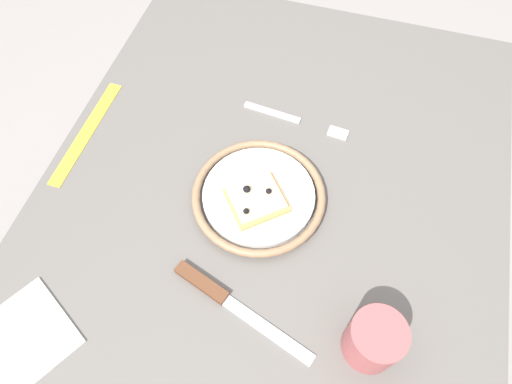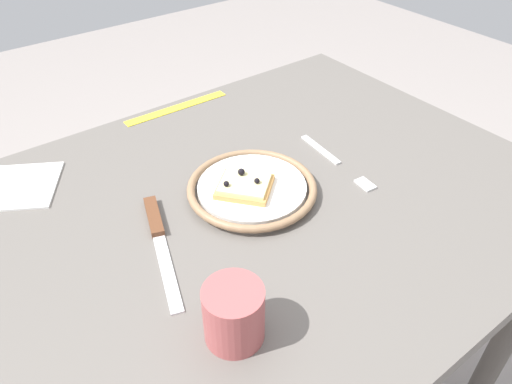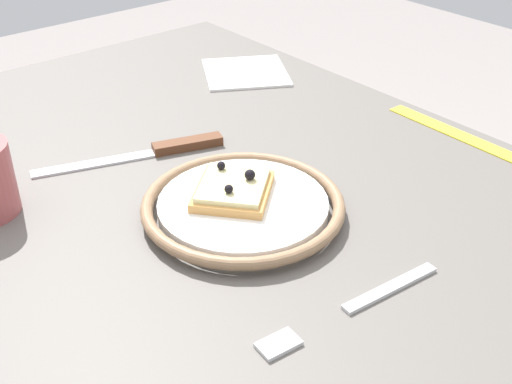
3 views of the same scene
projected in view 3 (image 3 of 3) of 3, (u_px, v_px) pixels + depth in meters
dining_table at (215, 278)px, 0.78m from camera, size 1.08×0.77×0.76m
plate at (243, 206)px, 0.71m from camera, size 0.22×0.22×0.02m
pizza_slice_near at (233, 189)px, 0.71m from camera, size 0.12×0.12×0.03m
knife at (163, 149)px, 0.83m from camera, size 0.09×0.23×0.01m
fork at (351, 308)px, 0.59m from camera, size 0.04×0.20×0.00m
measuring_tape at (465, 137)px, 0.87m from camera, size 0.24×0.03×0.00m
napkin at (246, 72)px, 1.06m from camera, size 0.18×0.18×0.00m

